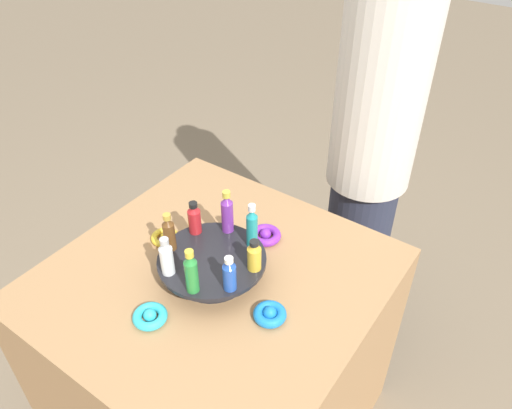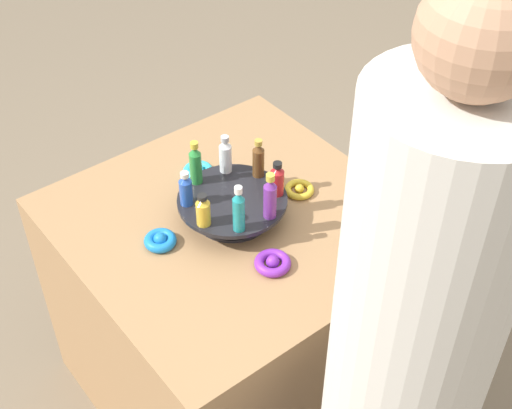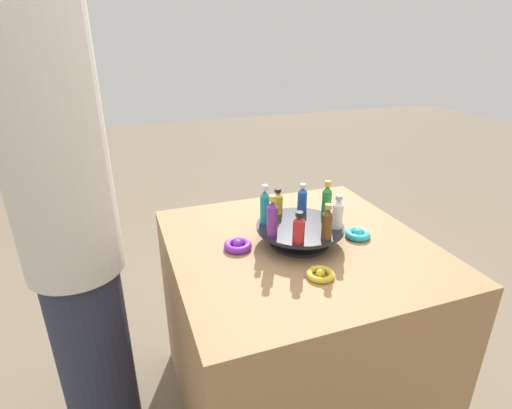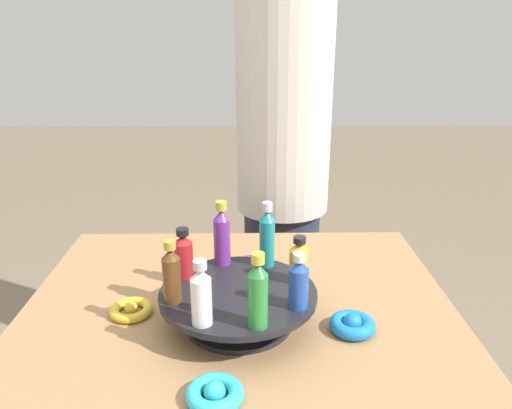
{
  "view_description": "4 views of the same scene",
  "coord_description": "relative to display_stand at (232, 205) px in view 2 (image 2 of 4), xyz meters",
  "views": [
    {
      "loc": [
        -0.67,
        0.74,
        1.78
      ],
      "look_at": [
        -0.03,
        -0.17,
        0.92
      ],
      "focal_mm": 35.0,
      "sensor_mm": 36.0,
      "label": 1
    },
    {
      "loc": [
        -0.85,
        -1.19,
        2.09
      ],
      "look_at": [
        -0.02,
        -0.14,
        0.92
      ],
      "focal_mm": 50.0,
      "sensor_mm": 36.0,
      "label": 2
    },
    {
      "loc": [
        1.1,
        -0.56,
        1.44
      ],
      "look_at": [
        -0.03,
        -0.15,
        0.92
      ],
      "focal_mm": 28.0,
      "sensor_mm": 36.0,
      "label": 3
    },
    {
      "loc": [
        -0.02,
        0.83,
        1.31
      ],
      "look_at": [
        -0.04,
        -0.2,
        0.93
      ],
      "focal_mm": 35.0,
      "sensor_mm": 36.0,
      "label": 4
    }
  ],
  "objects": [
    {
      "name": "ribbon_bow_gold",
      "position": [
        0.21,
        -0.03,
        -0.03
      ],
      "size": [
        0.09,
        0.09,
        0.03
      ],
      "color": "gold",
      "rests_on": "party_table"
    },
    {
      "name": "bottle_clear",
      "position": [
        0.06,
        0.11,
        0.08
      ],
      "size": [
        0.04,
        0.04,
        0.12
      ],
      "color": "silver",
      "rests_on": "display_stand"
    },
    {
      "name": "bottle_green",
      "position": [
        -0.04,
        0.12,
        0.09
      ],
      "size": [
        0.03,
        0.03,
        0.13
      ],
      "color": "#288438",
      "rests_on": "display_stand"
    },
    {
      "name": "bottle_purple",
      "position": [
        0.04,
        -0.12,
        0.09
      ],
      "size": [
        0.03,
        0.03,
        0.14
      ],
      "color": "#702D93",
      "rests_on": "display_stand"
    },
    {
      "name": "party_table",
      "position": [
        0.0,
        0.0,
        -0.42
      ],
      "size": [
        0.88,
        0.88,
        0.76
      ],
      "color": "#9E754C",
      "rests_on": "ground_plane"
    },
    {
      "name": "display_stand",
      "position": [
        0.0,
        0.0,
        0.0
      ],
      "size": [
        0.3,
        0.3,
        0.07
      ],
      "color": "black",
      "rests_on": "party_table"
    },
    {
      "name": "ribbon_bow_blue",
      "position": [
        -0.21,
        0.03,
        -0.03
      ],
      "size": [
        0.09,
        0.09,
        0.04
      ],
      "color": "blue",
      "rests_on": "party_table"
    },
    {
      "name": "bottle_teal",
      "position": [
        -0.06,
        -0.11,
        0.09
      ],
      "size": [
        0.03,
        0.03,
        0.14
      ],
      "color": "teal",
      "rests_on": "display_stand"
    },
    {
      "name": "bottle_brown",
      "position": [
        0.12,
        0.04,
        0.08
      ],
      "size": [
        0.03,
        0.03,
        0.12
      ],
      "color": "brown",
      "rests_on": "display_stand"
    },
    {
      "name": "bottle_blue",
      "position": [
        -0.11,
        0.06,
        0.07
      ],
      "size": [
        0.04,
        0.04,
        0.1
      ],
      "color": "#234CAD",
      "rests_on": "display_stand"
    },
    {
      "name": "ground_plane",
      "position": [
        0.0,
        0.0,
        -0.81
      ],
      "size": [
        12.0,
        12.0,
        0.0
      ],
      "primitive_type": "plane",
      "color": "#756651"
    },
    {
      "name": "ribbon_bow_teal",
      "position": [
        0.03,
        0.21,
        -0.03
      ],
      "size": [
        0.09,
        0.09,
        0.03
      ],
      "color": "#2DB7CC",
      "rests_on": "party_table"
    },
    {
      "name": "person_figure",
      "position": [
        -0.13,
        -0.73,
        0.08
      ],
      "size": [
        0.3,
        0.3,
        1.75
      ],
      "rotation": [
        0.0,
        0.0,
        1.39
      ],
      "color": "#282D42",
      "rests_on": "ground_plane"
    },
    {
      "name": "ribbon_bow_purple",
      "position": [
        -0.03,
        -0.21,
        -0.03
      ],
      "size": [
        0.1,
        0.1,
        0.03
      ],
      "color": "purple",
      "rests_on": "party_table"
    },
    {
      "name": "bottle_gold",
      "position": [
        -0.12,
        -0.04,
        0.07
      ],
      "size": [
        0.04,
        0.04,
        0.1
      ],
      "color": "gold",
      "rests_on": "display_stand"
    },
    {
      "name": "bottle_red",
      "position": [
        0.11,
        -0.06,
        0.07
      ],
      "size": [
        0.04,
        0.04,
        0.1
      ],
      "color": "#B21E23",
      "rests_on": "display_stand"
    }
  ]
}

